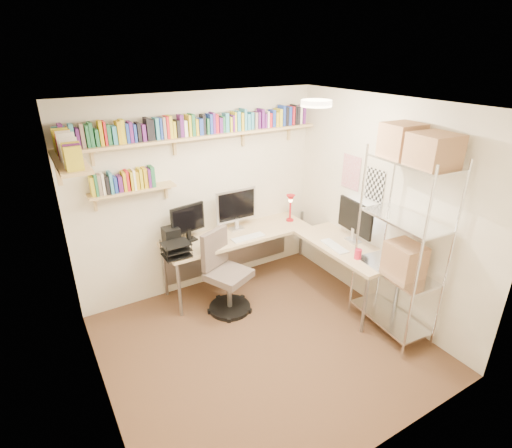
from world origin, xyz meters
The scene contains 6 objects.
ground centered at (0.00, 0.00, 0.00)m, with size 3.20×3.20×0.00m, color #432B1C.
room_shell centered at (0.00, 0.00, 1.55)m, with size 3.24×3.04×2.52m.
wall_shelves centered at (-0.41, 1.30, 2.03)m, with size 3.12×1.09×0.80m.
corner_desk centered at (0.49, 0.95, 0.75)m, with size 2.33×1.95×1.31m.
office_chair centered at (-0.04, 0.80, 0.43)m, with size 0.59×0.60×1.01m.
wire_rack centered at (1.36, -0.53, 1.56)m, with size 0.51×0.93×2.29m.
Camera 1 is at (-1.83, -2.90, 2.95)m, focal length 28.00 mm.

